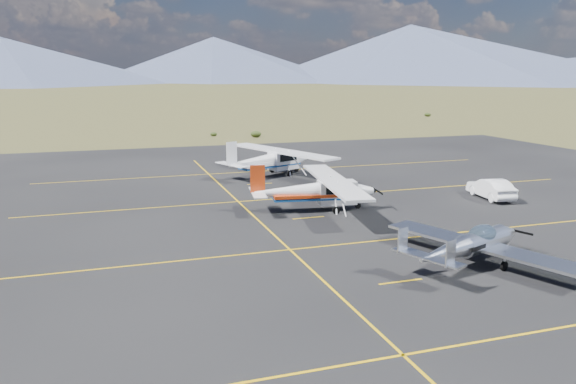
{
  "coord_description": "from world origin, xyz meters",
  "views": [
    {
      "loc": [
        -14.25,
        -22.84,
        8.45
      ],
      "look_at": [
        -4.19,
        7.8,
        1.6
      ],
      "focal_mm": 35.0,
      "sensor_mm": 36.0,
      "label": 1
    }
  ],
  "objects": [
    {
      "name": "sedan",
      "position": [
        10.72,
        8.58,
        0.71
      ],
      "size": [
        1.98,
        4.37,
        1.39
      ],
      "primitive_type": "imported",
      "rotation": [
        0.0,
        0.0,
        3.02
      ],
      "color": "white",
      "rests_on": "apron"
    },
    {
      "name": "apron",
      "position": [
        0.0,
        7.0,
        0.0
      ],
      "size": [
        72.0,
        72.0,
        0.02
      ],
      "primitive_type": "cube",
      "color": "black",
      "rests_on": "ground"
    },
    {
      "name": "aircraft_cessna",
      "position": [
        -1.97,
        9.08,
        1.32
      ],
      "size": [
        7.15,
        11.8,
        2.98
      ],
      "rotation": [
        0.0,
        0.0,
        -0.15
      ],
      "color": "silver",
      "rests_on": "apron"
    },
    {
      "name": "aircraft_low_wing",
      "position": [
        1.01,
        -2.7,
        1.01
      ],
      "size": [
        7.12,
        9.56,
        2.11
      ],
      "rotation": [
        0.0,
        0.0,
        0.37
      ],
      "color": "silver",
      "rests_on": "apron"
    },
    {
      "name": "aircraft_plain",
      "position": [
        -1.25,
        21.57,
        1.4
      ],
      "size": [
        8.87,
        12.15,
        3.15
      ],
      "rotation": [
        0.0,
        0.0,
        0.38
      ],
      "color": "white",
      "rests_on": "apron"
    },
    {
      "name": "ground",
      "position": [
        0.0,
        0.0,
        0.0
      ],
      "size": [
        1600.0,
        1600.0,
        0.0
      ],
      "primitive_type": "plane",
      "color": "#383D1C",
      "rests_on": "ground"
    }
  ]
}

